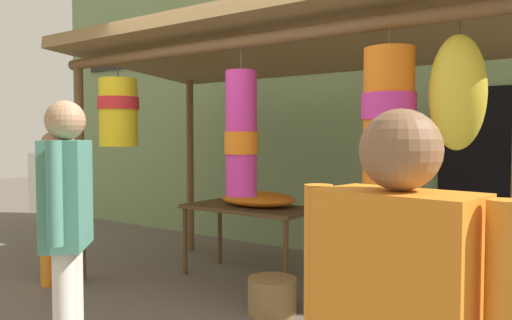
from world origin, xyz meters
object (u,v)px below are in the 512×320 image
Objects in this scene: display_table at (249,214)px; customer_foreground at (53,197)px; flower_heap_on_table at (259,199)px; shopper_by_bananas at (67,219)px; wicker_basket_by_table at (272,296)px; folding_chair at (410,284)px.

display_table is 1.95m from customer_foreground.
flower_heap_on_table is 2.04m from customer_foreground.
shopper_by_bananas reaches higher than display_table.
wicker_basket_by_table is (0.78, -0.73, -0.53)m from display_table.
flower_heap_on_table is at bearing 43.61° from customer_foreground.
display_table is 1.64× the size of folding_chair.
shopper_by_bananas is at bearing -80.97° from flower_heap_on_table.
customer_foreground is (-1.48, -1.41, 0.06)m from flower_heap_on_table.
flower_heap_on_table is 2.03× the size of wicker_basket_by_table.
folding_chair is at bearing 7.55° from customer_foreground.
customer_foreground reaches higher than folding_chair.
customer_foreground is (-1.38, -1.37, 0.22)m from display_table.
wicker_basket_by_table is 2.37m from customer_foreground.
shopper_by_bananas is (1.88, -1.10, 0.11)m from customer_foreground.
shopper_by_bananas is at bearing -30.38° from customer_foreground.
customer_foreground is at bearing -163.70° from wicker_basket_by_table.
customer_foreground reaches higher than wicker_basket_by_table.
folding_chair is at bearing -26.66° from flower_heap_on_table.
flower_heap_on_table is 2.54m from shopper_by_bananas.
flower_heap_on_table reaches higher than display_table.
flower_heap_on_table is at bearing 131.53° from wicker_basket_by_table.
wicker_basket_by_table is at bearing -48.47° from flower_heap_on_table.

